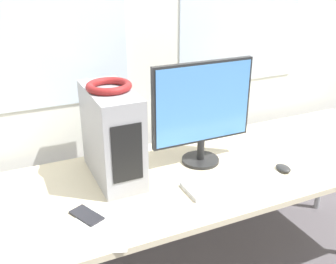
{
  "coord_description": "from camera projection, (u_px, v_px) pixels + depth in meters",
  "views": [
    {
      "loc": [
        -0.8,
        -1.07,
        1.67
      ],
      "look_at": [
        -0.14,
        0.39,
        0.97
      ],
      "focal_mm": 42.0,
      "sensor_mm": 36.0,
      "label": 1
    }
  ],
  "objects": [
    {
      "name": "headphones",
      "position": [
        109.0,
        86.0,
        1.68
      ],
      "size": [
        0.2,
        0.2,
        0.03
      ],
      "color": "maroon",
      "rests_on": "pc_tower"
    },
    {
      "name": "paper_sheet_left",
      "position": [
        101.0,
        227.0,
        1.5
      ],
      "size": [
        0.3,
        0.35,
        0.0
      ],
      "rotation": [
        0.0,
        0.0,
        -0.36
      ],
      "color": "white",
      "rests_on": "desk"
    },
    {
      "name": "desk",
      "position": [
        194.0,
        180.0,
        1.91
      ],
      "size": [
        2.58,
        0.77,
        0.74
      ],
      "color": "beige",
      "rests_on": "ground_plane"
    },
    {
      "name": "cell_phone",
      "position": [
        87.0,
        215.0,
        1.56
      ],
      "size": [
        0.12,
        0.16,
        0.01
      ],
      "rotation": [
        0.0,
        0.0,
        0.43
      ],
      "color": "#232328",
      "rests_on": "desk"
    },
    {
      "name": "mouse",
      "position": [
        283.0,
        168.0,
        1.9
      ],
      "size": [
        0.06,
        0.08,
        0.03
      ],
      "color": "#2D2D2D",
      "rests_on": "desk"
    },
    {
      "name": "keyboard",
      "position": [
        232.0,
        181.0,
        1.79
      ],
      "size": [
        0.46,
        0.15,
        0.02
      ],
      "color": "silver",
      "rests_on": "desk"
    },
    {
      "name": "pc_tower",
      "position": [
        112.0,
        135.0,
        1.78
      ],
      "size": [
        0.19,
        0.42,
        0.42
      ],
      "color": "#9E9EA3",
      "rests_on": "desk"
    },
    {
      "name": "wall_back",
      "position": [
        151.0,
        26.0,
        2.07
      ],
      "size": [
        8.0,
        0.07,
        2.7
      ],
      "color": "silver",
      "rests_on": "ground_plane"
    },
    {
      "name": "monitor_main",
      "position": [
        202.0,
        109.0,
        1.88
      ],
      "size": [
        0.52,
        0.19,
        0.51
      ],
      "color": "black",
      "rests_on": "desk"
    }
  ]
}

